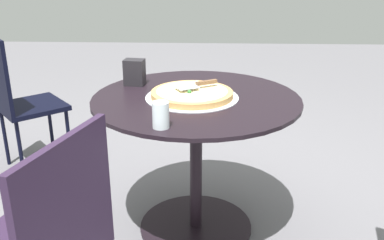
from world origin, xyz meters
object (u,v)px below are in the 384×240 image
Objects in this scene: pizza_server at (197,84)px; napkin_dispenser at (135,72)px; patio_table at (196,138)px; pizza_on_tray at (192,94)px; patio_chair_near at (18,96)px; drinking_cup at (161,115)px.

napkin_dispenser is at bearing 62.67° from pizza_server.
napkin_dispenser reaches higher than pizza_server.
pizza_on_tray is at bearing 112.48° from patio_table.
patio_table is 7.47× the size of napkin_dispenser.
patio_chair_near is at bearing 159.91° from napkin_dispenser.
napkin_dispenser is (0.20, 0.30, 0.05)m from pizza_on_tray.
drinking_cup reaches higher than pizza_server.
pizza_server reaches higher than pizza_on_tray.
drinking_cup is 0.61m from napkin_dispenser.
pizza_server is 1.99× the size of drinking_cup.
pizza_server is at bearing -117.31° from patio_chair_near.
pizza_server is at bearing -33.24° from pizza_on_tray.
patio_table is at bearing -67.52° from pizza_on_tray.
napkin_dispenser reaches higher than drinking_cup.
drinking_cup is (-0.41, 0.13, -0.00)m from pizza_server.
pizza_on_tray is at bearing -15.54° from drinking_cup.
napkin_dispenser is at bearing 58.86° from patio_table.
pizza_on_tray reaches higher than patio_table.
patio_chair_near is at bearing 62.69° from pizza_server.
pizza_on_tray is 1.30m from patio_chair_near.
patio_chair_near is (0.62, 1.14, -0.00)m from patio_table.
pizza_server is at bearing -6.46° from patio_table.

